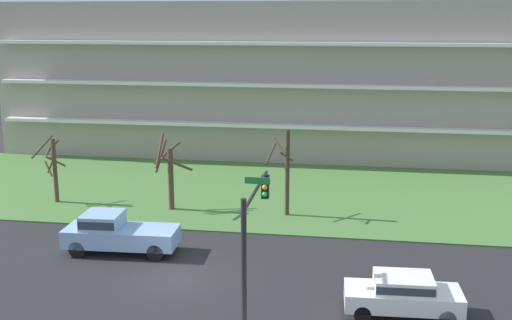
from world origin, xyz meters
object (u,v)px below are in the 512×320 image
at_px(tree_far_left, 53,167).
at_px(traffic_signal_mast, 253,234).
at_px(tree_left, 169,172).
at_px(tree_center, 286,170).
at_px(sedan_white_center_left, 403,293).
at_px(pickup_blue_near_left, 116,232).

distance_m(tree_far_left, traffic_signal_mast, 20.67).
distance_m(tree_far_left, tree_left, 7.34).
distance_m(tree_left, tree_center, 6.81).
bearing_deg(tree_far_left, traffic_signal_mast, -44.91).
bearing_deg(tree_far_left, sedan_white_center_left, -30.50).
bearing_deg(tree_center, tree_left, 179.47).
bearing_deg(traffic_signal_mast, pickup_blue_near_left, 137.07).
bearing_deg(tree_center, traffic_signal_mast, -88.18).
height_order(sedan_white_center_left, traffic_signal_mast, traffic_signal_mast).
bearing_deg(pickup_blue_near_left, tree_far_left, -49.67).
height_order(tree_center, traffic_signal_mast, traffic_signal_mast).
bearing_deg(tree_left, tree_far_left, 177.56).
relative_size(pickup_blue_near_left, traffic_signal_mast, 0.96).
height_order(tree_left, pickup_blue_near_left, tree_left).
bearing_deg(pickup_blue_near_left, tree_left, -97.56).
relative_size(sedan_white_center_left, traffic_signal_mast, 0.78).
relative_size(tree_left, sedan_white_center_left, 1.00).
relative_size(tree_far_left, pickup_blue_near_left, 0.73).
bearing_deg(sedan_white_center_left, tree_far_left, 146.95).
xyz_separation_m(tree_left, sedan_white_center_left, (12.58, -11.41, -1.43)).
distance_m(tree_far_left, sedan_white_center_left, 23.15).
height_order(pickup_blue_near_left, sedan_white_center_left, pickup_blue_near_left).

